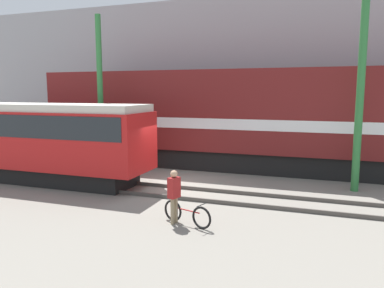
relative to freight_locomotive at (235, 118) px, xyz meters
name	(u,v)px	position (x,y,z in m)	size (l,w,h in m)	color
ground_plane	(170,186)	(-1.66, -4.41, -2.56)	(120.00, 120.00, 0.00)	gray
track_near	(160,190)	(-1.66, -5.48, -2.49)	(60.00, 1.50, 0.14)	#47423D
track_far	(203,165)	(-1.66, 0.00, -2.49)	(60.00, 1.51, 0.14)	#47423D
building_backdrop	(235,79)	(-1.66, 6.97, 2.17)	(38.55, 6.00, 9.46)	#99999E
freight_locomotive	(235,118)	(0.00, 0.00, 0.00)	(20.03, 3.04, 5.49)	black
streetcar	(23,136)	(-8.19, -5.48, -0.64)	(11.74, 2.54, 3.35)	black
bicycle	(187,214)	(0.57, -8.49, -2.23)	(1.66, 0.68, 0.72)	black
person	(174,192)	(0.18, -8.51, -1.60)	(0.32, 0.41, 1.60)	#8C7A5B
utility_pole_left	(100,95)	(-5.98, -2.74, 1.16)	(0.27, 0.27, 7.44)	#2D7238
utility_pole_center	(362,63)	(5.46, -2.74, 2.38)	(0.29, 0.29, 9.88)	#2D7238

